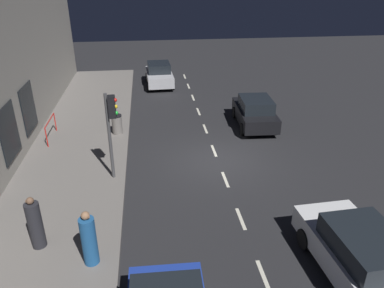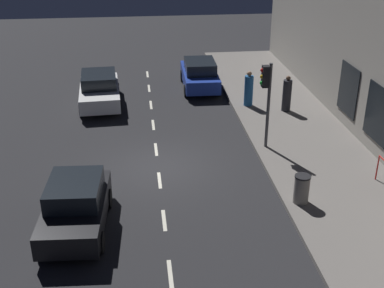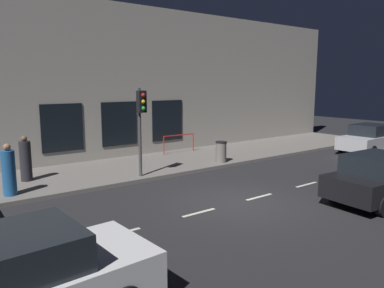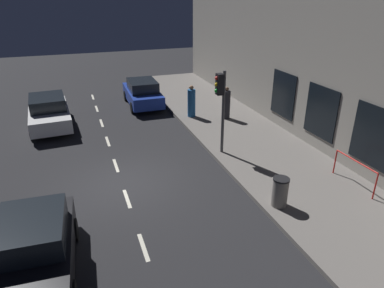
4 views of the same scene
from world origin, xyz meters
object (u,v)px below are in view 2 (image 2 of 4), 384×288
(parked_car_2, at_px, (99,89))
(trash_bin, at_px, (302,189))
(parked_car_1, at_px, (200,74))
(pedestrian_0, at_px, (287,95))
(parked_car_3, at_px, (76,206))
(traffic_light, at_px, (266,89))
(pedestrian_1, at_px, (249,90))

(parked_car_2, distance_m, trash_bin, 12.60)
(parked_car_1, height_order, pedestrian_0, pedestrian_0)
(parked_car_2, relative_size, parked_car_3, 1.13)
(traffic_light, distance_m, pedestrian_0, 4.67)
(traffic_light, height_order, trash_bin, traffic_light)
(parked_car_2, relative_size, pedestrian_0, 2.58)
(parked_car_1, bearing_deg, traffic_light, -77.70)
(pedestrian_0, bearing_deg, traffic_light, -34.75)
(parked_car_2, xyz_separation_m, pedestrian_1, (7.28, -1.36, 0.15))
(parked_car_1, bearing_deg, pedestrian_1, -57.62)
(trash_bin, bearing_deg, parked_car_1, 98.15)
(pedestrian_1, bearing_deg, trash_bin, -145.20)
(parked_car_3, height_order, pedestrian_0, pedestrian_0)
(traffic_light, distance_m, parked_car_3, 8.68)
(pedestrian_0, xyz_separation_m, pedestrian_1, (-1.65, 0.90, 0.00))
(parked_car_2, bearing_deg, traffic_light, 135.18)
(parked_car_1, distance_m, parked_car_3, 13.91)
(traffic_light, relative_size, parked_car_3, 0.88)
(parked_car_1, xyz_separation_m, parked_car_3, (-5.45, -12.80, -0.00))
(traffic_light, distance_m, parked_car_1, 8.38)
(parked_car_1, bearing_deg, trash_bin, -80.56)
(traffic_light, relative_size, trash_bin, 3.55)
(traffic_light, xyz_separation_m, trash_bin, (0.21, -4.33, -1.97))
(pedestrian_1, xyz_separation_m, trash_bin, (-0.22, -9.07, -0.29))
(pedestrian_0, relative_size, pedestrian_1, 1.00)
(parked_car_2, bearing_deg, parked_car_3, 86.01)
(parked_car_1, distance_m, parked_car_2, 5.64)
(parked_car_3, distance_m, trash_bin, 7.23)
(traffic_light, bearing_deg, pedestrian_0, 61.53)
(parked_car_3, bearing_deg, trash_bin, -173.21)
(traffic_light, relative_size, pedestrian_0, 2.02)
(parked_car_1, relative_size, parked_car_2, 0.95)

